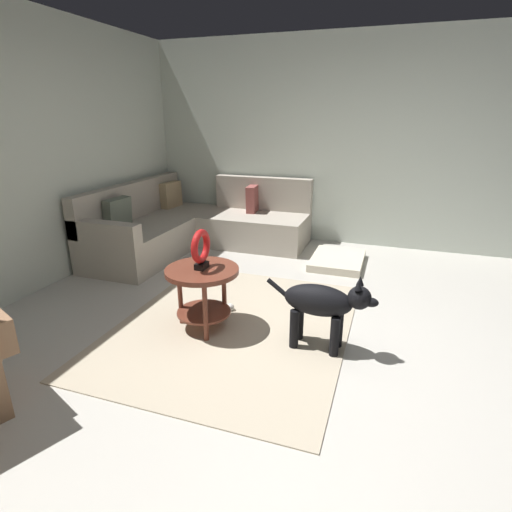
{
  "coord_description": "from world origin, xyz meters",
  "views": [
    {
      "loc": [
        -2.7,
        -0.48,
        1.72
      ],
      "look_at": [
        0.45,
        0.6,
        0.55
      ],
      "focal_mm": 28.46,
      "sensor_mm": 36.0,
      "label": 1
    }
  ],
  "objects_px": {
    "torus_sculpture": "(201,248)",
    "dog_toy_ball": "(230,307)",
    "dog_bed_mat": "(337,260)",
    "dog": "(323,304)",
    "sectional_couch": "(193,227)",
    "side_table": "(203,282)"
  },
  "relations": [
    {
      "from": "dog",
      "to": "dog_bed_mat",
      "type": "bearing_deg",
      "value": -172.34
    },
    {
      "from": "dog_bed_mat",
      "to": "dog_toy_ball",
      "type": "relative_size",
      "value": 10.88
    },
    {
      "from": "torus_sculpture",
      "to": "dog_toy_ball",
      "type": "bearing_deg",
      "value": -14.18
    },
    {
      "from": "torus_sculpture",
      "to": "dog",
      "type": "height_order",
      "value": "torus_sculpture"
    },
    {
      "from": "dog",
      "to": "torus_sculpture",
      "type": "bearing_deg",
      "value": -86.76
    },
    {
      "from": "torus_sculpture",
      "to": "dog_bed_mat",
      "type": "xyz_separation_m",
      "value": [
        1.93,
        -0.85,
        -0.67
      ]
    },
    {
      "from": "sectional_couch",
      "to": "torus_sculpture",
      "type": "bearing_deg",
      "value": -150.74
    },
    {
      "from": "side_table",
      "to": "dog",
      "type": "xyz_separation_m",
      "value": [
        -0.0,
        -0.99,
        -0.04
      ]
    },
    {
      "from": "torus_sculpture",
      "to": "dog_bed_mat",
      "type": "bearing_deg",
      "value": -23.63
    },
    {
      "from": "sectional_couch",
      "to": "dog",
      "type": "bearing_deg",
      "value": -133.02
    },
    {
      "from": "side_table",
      "to": "dog_toy_ball",
      "type": "height_order",
      "value": "side_table"
    },
    {
      "from": "sectional_couch",
      "to": "torus_sculpture",
      "type": "height_order",
      "value": "sectional_couch"
    },
    {
      "from": "dog_bed_mat",
      "to": "dog",
      "type": "relative_size",
      "value": 0.94
    },
    {
      "from": "dog_bed_mat",
      "to": "sectional_couch",
      "type": "bearing_deg",
      "value": 89.64
    },
    {
      "from": "sectional_couch",
      "to": "dog_toy_ball",
      "type": "xyz_separation_m",
      "value": [
        -1.59,
        -1.18,
        -0.26
      ]
    },
    {
      "from": "sectional_couch",
      "to": "dog_toy_ball",
      "type": "height_order",
      "value": "sectional_couch"
    },
    {
      "from": "side_table",
      "to": "torus_sculpture",
      "type": "height_order",
      "value": "torus_sculpture"
    },
    {
      "from": "torus_sculpture",
      "to": "dog",
      "type": "xyz_separation_m",
      "value": [
        -0.0,
        -0.99,
        -0.33
      ]
    },
    {
      "from": "dog_bed_mat",
      "to": "dog",
      "type": "height_order",
      "value": "dog"
    },
    {
      "from": "dog_bed_mat",
      "to": "dog_toy_ball",
      "type": "bearing_deg",
      "value": 154.39
    },
    {
      "from": "dog_bed_mat",
      "to": "dog",
      "type": "distance_m",
      "value": 1.97
    },
    {
      "from": "side_table",
      "to": "dog_bed_mat",
      "type": "height_order",
      "value": "side_table"
    }
  ]
}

